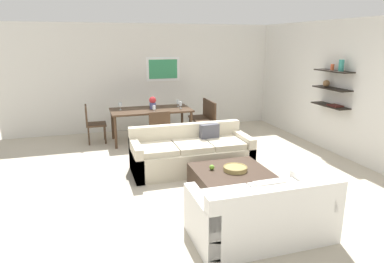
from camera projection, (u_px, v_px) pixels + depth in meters
name	position (u px, v px, depth m)	size (l,w,h in m)	color
ground_plane	(205.00, 175.00, 6.06)	(18.00, 18.00, 0.00)	#BCB29E
back_wall_unit	(172.00, 77.00, 9.05)	(8.40, 0.09, 2.70)	silver
right_wall_shelf_unit	(333.00, 87.00, 7.12)	(0.34, 8.20, 2.70)	silver
sofa_beige	(191.00, 154.00, 6.25)	(2.14, 0.90, 0.78)	beige
loveseat_white	(261.00, 214.00, 4.08)	(1.64, 0.90, 0.78)	white
coffee_table	(231.00, 182.00, 5.27)	(1.11, 1.03, 0.38)	#38281E
decorative_bowl	(235.00, 168.00, 5.20)	(0.37, 0.37, 0.07)	#99844C
apple_on_coffee_table	(212.00, 167.00, 5.23)	(0.08, 0.08, 0.08)	#669E2D
dining_table	(151.00, 112.00, 7.95)	(1.84, 0.92, 0.75)	#422D1E
dining_chair_left_far	(92.00, 121.00, 7.81)	(0.44, 0.44, 0.88)	#422D1E
dining_chair_right_far	(202.00, 114.00, 8.56)	(0.44, 0.44, 0.88)	#422D1E
dining_chair_foot	(159.00, 128.00, 7.20)	(0.44, 0.44, 0.88)	#422D1E
dining_chair_right_near	(208.00, 118.00, 8.18)	(0.44, 0.44, 0.88)	#422D1E
wine_glass_left_far	(120.00, 105.00, 7.81)	(0.08, 0.08, 0.17)	silver
wine_glass_right_far	(178.00, 102.00, 8.20)	(0.07, 0.07, 0.17)	silver
wine_glass_right_near	(180.00, 104.00, 7.99)	(0.07, 0.07, 0.16)	silver
wine_glass_foot	(154.00, 108.00, 7.54)	(0.07, 0.07, 0.15)	silver
centerpiece_vase	(153.00, 103.00, 7.94)	(0.16, 0.16, 0.28)	#4C518C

